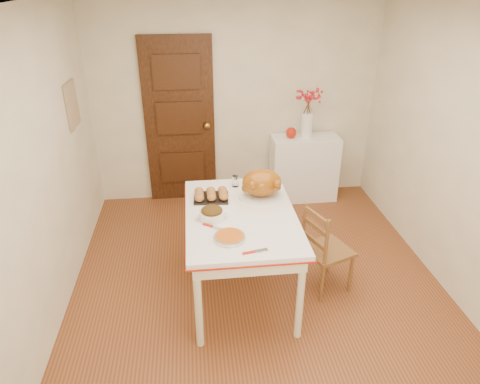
{
  "coord_description": "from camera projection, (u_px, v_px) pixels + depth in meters",
  "views": [
    {
      "loc": [
        -0.55,
        -3.17,
        2.68
      ],
      "look_at": [
        -0.17,
        0.05,
        1.02
      ],
      "focal_mm": 32.12,
      "sensor_mm": 36.0,
      "label": 1
    }
  ],
  "objects": [
    {
      "name": "wall_front",
      "position": [
        341.0,
        368.0,
        1.74
      ],
      "size": [
        3.5,
        0.0,
        2.5
      ],
      "primitive_type": "cube",
      "color": "#EEE7C5",
      "rests_on": "ground"
    },
    {
      "name": "wall_left",
      "position": [
        39.0,
        179.0,
        3.33
      ],
      "size": [
        0.0,
        4.0,
        2.5
      ],
      "primitive_type": "cube",
      "color": "#EEE7C5",
      "rests_on": "ground"
    },
    {
      "name": "wall_right",
      "position": [
        463.0,
        159.0,
        3.68
      ],
      "size": [
        0.0,
        4.0,
        2.5
      ],
      "primitive_type": "cube",
      "color": "#EEE7C5",
      "rests_on": "ground"
    },
    {
      "name": "ceiling",
      "position": [
        266.0,
        1.0,
        2.93
      ],
      "size": [
        3.5,
        4.0,
        0.0
      ],
      "primitive_type": "cube",
      "color": "white",
      "rests_on": "ground"
    },
    {
      "name": "shaker_pair",
      "position": [
        272.0,
        179.0,
        4.17
      ],
      "size": [
        0.1,
        0.04,
        0.1
      ],
      "primitive_type": null,
      "rotation": [
        0.0,
        0.0,
        -0.04
      ],
      "color": "white",
      "rests_on": "kitchen_table"
    },
    {
      "name": "chair_oak",
      "position": [
        328.0,
        248.0,
        3.91
      ],
      "size": [
        0.5,
        0.5,
        0.87
      ],
      "primitive_type": null,
      "rotation": [
        0.0,
        0.0,
        1.94
      ],
      "color": "brown",
      "rests_on": "floor"
    },
    {
      "name": "sideboard",
      "position": [
        304.0,
        168.0,
        5.54
      ],
      "size": [
        0.84,
        0.37,
        0.84
      ],
      "primitive_type": "cube",
      "color": "white",
      "rests_on": "floor"
    },
    {
      "name": "stuffing_dish",
      "position": [
        212.0,
        213.0,
        3.57
      ],
      "size": [
        0.32,
        0.28,
        0.1
      ],
      "primitive_type": null,
      "rotation": [
        0.0,
        0.0,
        -0.28
      ],
      "color": "#3A250B",
      "rests_on": "kitchen_table"
    },
    {
      "name": "turkey_platter",
      "position": [
        262.0,
        184.0,
        3.87
      ],
      "size": [
        0.48,
        0.42,
        0.27
      ],
      "primitive_type": null,
      "rotation": [
        0.0,
        0.0,
        0.23
      ],
      "color": "#9D4F0B",
      "rests_on": "kitchen_table"
    },
    {
      "name": "kitchen_table",
      "position": [
        241.0,
        254.0,
        3.86
      ],
      "size": [
        0.96,
        1.4,
        0.84
      ],
      "primitive_type": null,
      "color": "white",
      "rests_on": "floor"
    },
    {
      "name": "drinking_glass",
      "position": [
        235.0,
        181.0,
        4.11
      ],
      "size": [
        0.06,
        0.06,
        0.11
      ],
      "primitive_type": "cylinder",
      "rotation": [
        0.0,
        0.0,
        0.0
      ],
      "color": "white",
      "rests_on": "kitchen_table"
    },
    {
      "name": "pie_server",
      "position": [
        255.0,
        251.0,
        3.16
      ],
      "size": [
        0.21,
        0.09,
        0.01
      ],
      "primitive_type": null,
      "rotation": [
        0.0,
        0.0,
        0.2
      ],
      "color": "silver",
      "rests_on": "kitchen_table"
    },
    {
      "name": "berry_vase",
      "position": [
        308.0,
        112.0,
        5.2
      ],
      "size": [
        0.33,
        0.33,
        0.65
      ],
      "primitive_type": null,
      "color": "white",
      "rests_on": "sideboard"
    },
    {
      "name": "rolls_tray",
      "position": [
        211.0,
        195.0,
        3.89
      ],
      "size": [
        0.33,
        0.27,
        0.08
      ],
      "primitive_type": null,
      "rotation": [
        0.0,
        0.0,
        -0.08
      ],
      "color": "#9D622D",
      "rests_on": "kitchen_table"
    },
    {
      "name": "door_back",
      "position": [
        180.0,
        123.0,
        5.28
      ],
      "size": [
        0.85,
        0.06,
        2.06
      ],
      "primitive_type": "cube",
      "color": "black",
      "rests_on": "ground"
    },
    {
      "name": "floor",
      "position": [
        259.0,
        288.0,
        4.08
      ],
      "size": [
        3.5,
        4.0,
        0.0
      ],
      "primitive_type": "cube",
      "color": "#622D16",
      "rests_on": "ground"
    },
    {
      "name": "carving_knife",
      "position": [
        216.0,
        228.0,
        3.45
      ],
      "size": [
        0.24,
        0.2,
        0.01
      ],
      "primitive_type": null,
      "rotation": [
        0.0,
        0.0,
        -0.63
      ],
      "color": "silver",
      "rests_on": "kitchen_table"
    },
    {
      "name": "wall_back",
      "position": [
        236.0,
        103.0,
        5.27
      ],
      "size": [
        3.5,
        0.0,
        2.5
      ],
      "primitive_type": "cube",
      "color": "#EEE7C5",
      "rests_on": "ground"
    },
    {
      "name": "photo_board",
      "position": [
        72.0,
        105.0,
        4.27
      ],
      "size": [
        0.03,
        0.35,
        0.45
      ],
      "primitive_type": "cube",
      "color": "tan",
      "rests_on": "ground"
    },
    {
      "name": "pumpkin_pie",
      "position": [
        230.0,
        236.0,
        3.31
      ],
      "size": [
        0.28,
        0.28,
        0.05
      ],
      "primitive_type": "cylinder",
      "rotation": [
        0.0,
        0.0,
        -0.15
      ],
      "color": "#B45213",
      "rests_on": "kitchen_table"
    },
    {
      "name": "apple",
      "position": [
        291.0,
        133.0,
        5.3
      ],
      "size": [
        0.13,
        0.13,
        0.13
      ],
      "primitive_type": "sphere",
      "color": "#B71C0A",
      "rests_on": "sideboard"
    }
  ]
}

